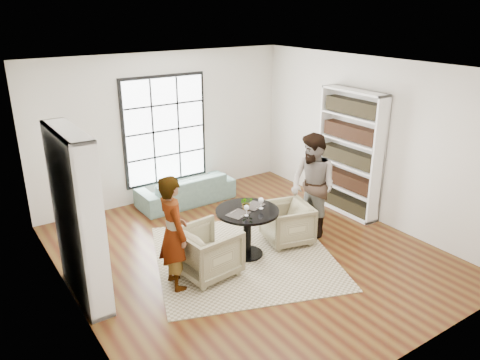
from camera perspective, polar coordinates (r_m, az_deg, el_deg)
ground at (r=7.82m, az=1.00°, el=-8.86°), size 6.00×6.00×0.00m
room_shell at (r=7.70m, az=-1.26°, el=0.97°), size 6.00×6.01×6.00m
rug at (r=7.70m, az=0.54°, el=-9.29°), size 3.54×3.54×0.01m
pedestal_table at (r=7.49m, az=0.89°, el=-5.24°), size 1.01×1.01×0.80m
sofa at (r=9.67m, az=-6.61°, el=-1.12°), size 2.00×0.82×0.58m
armchair_left at (r=7.09m, az=-3.92°, el=-8.70°), size 0.92×0.90×0.76m
armchair_right at (r=8.04m, az=5.75°, el=-5.27°), size 0.93×0.91×0.70m
person_left at (r=6.65m, az=-8.14°, el=-6.40°), size 0.45×0.65×1.70m
person_right at (r=8.15m, az=8.87°, el=-0.72°), size 0.74×0.92×1.83m
placemat_left at (r=7.25m, az=-0.22°, el=-4.15°), size 0.41×0.36×0.01m
placemat_right at (r=7.54m, az=1.66°, el=-3.14°), size 0.41×0.36×0.01m
cutlery_left at (r=7.25m, az=-0.22°, el=-4.10°), size 0.21×0.25×0.01m
cutlery_right at (r=7.54m, az=1.66°, el=-3.09°), size 0.21×0.25×0.01m
wine_glass_left at (r=7.15m, az=0.80°, el=-3.43°), size 0.08×0.08×0.18m
wine_glass_right at (r=7.40m, az=2.59°, el=-2.54°), size 0.09×0.09×0.19m
flower_centerpiece at (r=7.37m, az=0.77°, el=-2.82°), size 0.23×0.21×0.22m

